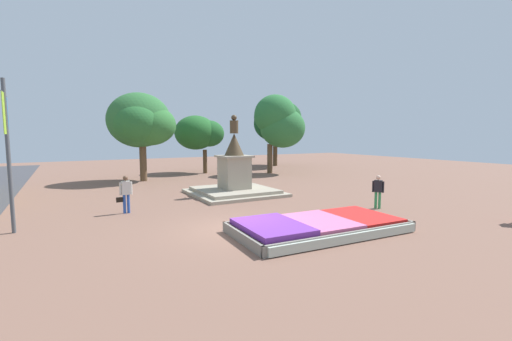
{
  "coord_description": "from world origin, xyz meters",
  "views": [
    {
      "loc": [
        -5.6,
        -11.59,
        3.63
      ],
      "look_at": [
        2.2,
        2.35,
        1.97
      ],
      "focal_mm": 24.0,
      "sensor_mm": 36.0,
      "label": 1
    }
  ],
  "objects": [
    {
      "name": "pedestrian_near_planter",
      "position": [
        7.81,
        0.03,
        0.96
      ],
      "size": [
        0.39,
        0.49,
        1.66
      ],
      "color": "#338C4C",
      "rests_on": "ground_plane"
    },
    {
      "name": "banner_pole",
      "position": [
        -7.41,
        3.67,
        3.14
      ],
      "size": [
        0.14,
        1.21,
        5.66
      ],
      "color": "#4C5156",
      "rests_on": "ground_plane"
    },
    {
      "name": "flower_planter",
      "position": [
        2.53,
        -1.79,
        0.23
      ],
      "size": [
        6.69,
        3.63,
        0.54
      ],
      "color": "#38281C",
      "rests_on": "ground_plane"
    },
    {
      "name": "pedestrian_with_handbag",
      "position": [
        -3.24,
        5.03,
        1.0
      ],
      "size": [
        0.73,
        0.23,
        1.77
      ],
      "color": "#264CA5",
      "rests_on": "ground_plane"
    },
    {
      "name": "park_tree_behind_statue",
      "position": [
        -0.25,
        16.36,
        4.62
      ],
      "size": [
        5.23,
        4.87,
        6.94
      ],
      "color": "brown",
      "rests_on": "ground_plane"
    },
    {
      "name": "ground_plane",
      "position": [
        0.0,
        0.0,
        0.0
      ],
      "size": [
        85.42,
        85.42,
        0.0
      ],
      "primitive_type": "plane",
      "color": "brown"
    },
    {
      "name": "statue_monument",
      "position": [
        3.38,
        7.19,
        1.0
      ],
      "size": [
        5.1,
        5.1,
        4.84
      ],
      "color": "#A09581",
      "rests_on": "ground_plane"
    },
    {
      "name": "park_tree_far_left",
      "position": [
        16.18,
        22.51,
        5.24
      ],
      "size": [
        6.01,
        6.53,
        7.66
      ],
      "color": "#4C3823",
      "rests_on": "ground_plane"
    },
    {
      "name": "park_tree_street_side",
      "position": [
        12.04,
        15.5,
        4.84
      ],
      "size": [
        4.82,
        4.16,
        7.38
      ],
      "color": "brown",
      "rests_on": "ground_plane"
    },
    {
      "name": "park_tree_far_right",
      "position": [
        5.69,
        19.76,
        3.83
      ],
      "size": [
        4.56,
        4.28,
        5.49
      ],
      "color": "#4C3823",
      "rests_on": "ground_plane"
    }
  ]
}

